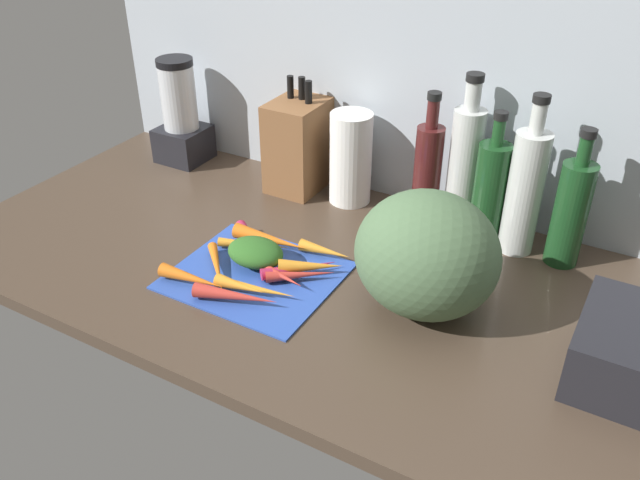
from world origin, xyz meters
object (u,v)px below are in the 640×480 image
object	(u,v)px
carrot_1	(300,275)
carrot_11	(251,239)
carrot_5	(235,296)
blender_appliance	(181,118)
carrot_6	(299,268)
carrot_10	(253,245)
carrot_2	(270,239)
carrot_7	(191,278)
carrot_8	(217,268)
carrot_4	(269,269)
winter_squash	(427,255)
bottle_1	(464,165)
cutting_board	(255,275)
carrot_12	(325,251)
bottle_0	(427,172)
carrot_0	(240,286)
carrot_9	(259,289)
carrot_3	(311,266)
paper_towel_roll	(351,158)
bottle_4	(571,212)
bottle_3	(525,190)
knife_block	(299,145)
bottle_2	(490,191)

from	to	relation	value
carrot_1	carrot_11	bearing A→B (deg)	159.33
carrot_5	blender_appliance	bearing A→B (deg)	137.43
carrot_6	carrot_10	xyz separation A→B (cm)	(-13.55, 3.04, -0.22)
carrot_2	carrot_7	distance (cm)	20.65
blender_appliance	carrot_8	bearing A→B (deg)	-44.10
carrot_4	carrot_7	bearing A→B (deg)	-139.83
winter_squash	bottle_1	size ratio (longest dim) A/B	0.76
cutting_board	carrot_12	xyz separation A→B (cm)	(9.34, 12.72, 1.74)
carrot_6	carrot_8	xyz separation A→B (cm)	(-15.01, -8.03, -0.21)
bottle_0	carrot_8	bearing A→B (deg)	-124.30
carrot_10	blender_appliance	xyz separation A→B (cm)	(-43.87, 30.02, 10.47)
carrot_2	carrot_10	bearing A→B (deg)	-132.49
carrot_5	carrot_8	distance (cm)	11.39
carrot_0	carrot_8	distance (cm)	8.84
carrot_5	carrot_9	bearing A→B (deg)	61.53
carrot_3	carrot_4	xyz separation A→B (cm)	(-6.79, -5.06, -0.07)
carrot_1	carrot_7	xyz separation A→B (cm)	(-18.22, -12.20, 0.33)
winter_squash	bottle_1	distance (cm)	33.99
carrot_6	carrot_2	bearing A→B (deg)	152.35
carrot_0	carrot_1	distance (cm)	12.55
carrot_5	carrot_10	bearing A→B (deg)	114.25
carrot_9	bottle_1	size ratio (longest dim) A/B	0.42
carrot_5	carrot_10	size ratio (longest dim) A/B	1.08
carrot_2	carrot_5	size ratio (longest dim) A/B	1.03
carrot_4	carrot_12	world-z (taller)	carrot_4
cutting_board	paper_towel_roll	xyz separation A→B (cm)	(1.64, 39.11, 10.95)
winter_squash	bottle_1	bearing A→B (deg)	98.20
carrot_7	winter_squash	xyz separation A→B (cm)	(42.77, 16.91, 9.83)
carrot_1	carrot_7	world-z (taller)	carrot_7
carrot_10	paper_towel_roll	size ratio (longest dim) A/B	0.69
carrot_1	carrot_10	size ratio (longest dim) A/B	0.90
carrot_7	bottle_4	world-z (taller)	bottle_4
blender_appliance	bottle_3	distance (cm)	93.14
paper_towel_roll	bottle_0	bearing A→B (deg)	-2.16
cutting_board	bottle_0	world-z (taller)	bottle_0
carrot_10	bottle_4	distance (cm)	66.88
carrot_2	carrot_10	distance (cm)	3.78
blender_appliance	bottle_4	size ratio (longest dim) A/B	0.94
carrot_5	carrot_7	size ratio (longest dim) A/B	1.18
carrot_2	bottle_1	size ratio (longest dim) A/B	0.48
carrot_5	knife_block	size ratio (longest dim) A/B	0.59
carrot_2	blender_appliance	bearing A→B (deg)	149.53
carrot_5	bottle_4	xyz separation A→B (cm)	(51.18, 47.13, 9.82)
carrot_5	bottle_3	distance (cm)	63.91
carrot_0	carrot_10	size ratio (longest dim) A/B	0.68
carrot_1	winter_squash	bearing A→B (deg)	10.86
cutting_board	bottle_4	bearing A→B (deg)	34.76
paper_towel_roll	bottle_2	xyz separation A→B (cm)	(34.61, -1.26, 0.73)
carrot_6	carrot_11	bearing A→B (deg)	163.80
carrot_8	carrot_11	world-z (taller)	carrot_11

